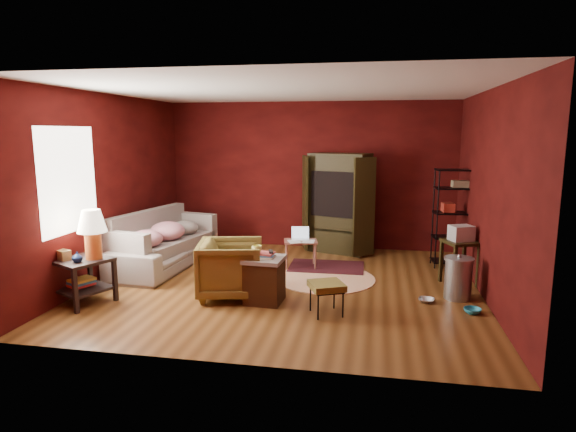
# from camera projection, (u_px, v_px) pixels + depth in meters

# --- Properties ---
(room) EXTENTS (5.54, 5.04, 2.84)m
(room) POSITION_uv_depth(u_px,v_px,m) (283.00, 191.00, 6.85)
(room) COLOR brown
(room) RESTS_ON ground
(sofa) EXTENTS (0.81, 2.33, 0.90)m
(sofa) POSITION_uv_depth(u_px,v_px,m) (164.00, 240.00, 7.99)
(sofa) COLOR gray
(sofa) RESTS_ON ground
(armchair) EXTENTS (0.94, 0.98, 0.86)m
(armchair) POSITION_uv_depth(u_px,v_px,m) (231.00, 266.00, 6.54)
(armchair) COLOR black
(armchair) RESTS_ON ground
(pet_bowl_steel) EXTENTS (0.22, 0.10, 0.21)m
(pet_bowl_steel) POSITION_uv_depth(u_px,v_px,m) (427.00, 295.00, 6.36)
(pet_bowl_steel) COLOR #B7B9BE
(pet_bowl_steel) RESTS_ON ground
(pet_bowl_turquoise) EXTENTS (0.22, 0.08, 0.21)m
(pet_bowl_turquoise) POSITION_uv_depth(u_px,v_px,m) (473.00, 305.00, 5.97)
(pet_bowl_turquoise) COLOR teal
(pet_bowl_turquoise) RESTS_ON ground
(vase) EXTENTS (0.16, 0.16, 0.13)m
(vase) POSITION_uv_depth(u_px,v_px,m) (77.00, 257.00, 6.09)
(vase) COLOR #0E1E46
(vase) RESTS_ON side_table
(mug) EXTENTS (0.15, 0.14, 0.13)m
(mug) POSITION_uv_depth(u_px,v_px,m) (257.00, 248.00, 6.23)
(mug) COLOR #ECE573
(mug) RESTS_ON hamper
(side_table) EXTENTS (0.83, 0.83, 1.24)m
(side_table) POSITION_uv_depth(u_px,v_px,m) (87.00, 247.00, 6.25)
(side_table) COLOR black
(side_table) RESTS_ON ground
(sofa_cushions) EXTENTS (1.21, 2.16, 0.85)m
(sofa_cushions) POSITION_uv_depth(u_px,v_px,m) (162.00, 242.00, 8.04)
(sofa_cushions) COLOR gray
(sofa_cushions) RESTS_ON sofa
(hamper) EXTENTS (0.52, 0.52, 0.70)m
(hamper) POSITION_uv_depth(u_px,v_px,m) (264.00, 279.00, 6.34)
(hamper) COLOR #41220F
(hamper) RESTS_ON ground
(footstool) EXTENTS (0.52, 0.52, 0.40)m
(footstool) POSITION_uv_depth(u_px,v_px,m) (327.00, 287.00, 5.90)
(footstool) COLOR black
(footstool) RESTS_ON ground
(rug_round) EXTENTS (1.98, 1.98, 0.01)m
(rug_round) POSITION_uv_depth(u_px,v_px,m) (325.00, 278.00, 7.40)
(rug_round) COLOR #F2E8CA
(rug_round) RESTS_ON ground
(rug_oriental) EXTENTS (1.24, 0.84, 0.01)m
(rug_oriental) POSITION_uv_depth(u_px,v_px,m) (327.00, 266.00, 8.01)
(rug_oriental) COLOR #4F151D
(rug_oriental) RESTS_ON ground
(laptop_desk) EXTENTS (0.61, 0.51, 0.67)m
(laptop_desk) POSITION_uv_depth(u_px,v_px,m) (301.00, 243.00, 7.94)
(laptop_desk) COLOR brown
(laptop_desk) RESTS_ON ground
(tv_armoire) EXTENTS (1.38, 1.04, 1.84)m
(tv_armoire) POSITION_uv_depth(u_px,v_px,m) (339.00, 201.00, 8.93)
(tv_armoire) COLOR black
(tv_armoire) RESTS_ON ground
(wire_shelving) EXTENTS (0.83, 0.43, 1.64)m
(wire_shelving) POSITION_uv_depth(u_px,v_px,m) (460.00, 214.00, 7.93)
(wire_shelving) COLOR black
(wire_shelving) RESTS_ON ground
(small_stand) EXTENTS (0.58, 0.58, 0.89)m
(small_stand) POSITION_uv_depth(u_px,v_px,m) (461.00, 241.00, 7.01)
(small_stand) COLOR black
(small_stand) RESTS_ON ground
(trash_can) EXTENTS (0.44, 0.44, 0.61)m
(trash_can) POSITION_uv_depth(u_px,v_px,m) (458.00, 278.00, 6.48)
(trash_can) COLOR #A7ABAF
(trash_can) RESTS_ON ground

